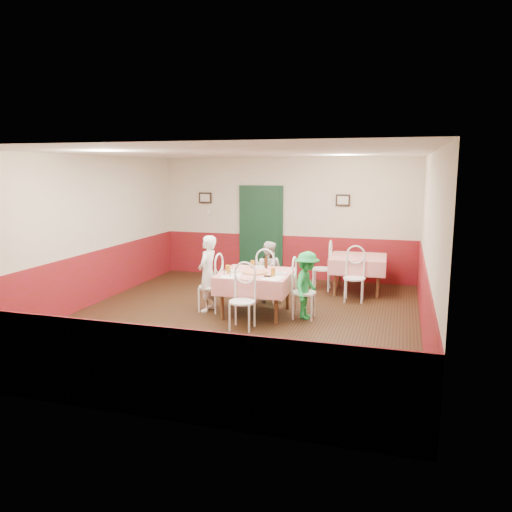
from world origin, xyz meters
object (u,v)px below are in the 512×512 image
(second_table, at_px, (358,274))
(chair_far, at_px, (268,279))
(glass_a, at_px, (228,270))
(chair_near, at_px, (242,302))
(beer_bottle, at_px, (266,262))
(diner_right, at_px, (307,285))
(glass_c, at_px, (253,264))
(diner_left, at_px, (208,274))
(main_table, at_px, (256,294))
(wallet, at_px, (268,276))
(chair_second_a, at_px, (322,269))
(chair_right, at_px, (304,293))
(pizza, at_px, (255,272))
(glass_b, at_px, (273,272))
(chair_second_b, at_px, (354,278))
(chair_left, at_px, (211,287))
(diner_far, at_px, (268,272))

(second_table, distance_m, chair_far, 2.06)
(glass_a, bearing_deg, chair_near, -52.25)
(beer_bottle, xyz_separation_m, diner_right, (0.83, -0.38, -0.29))
(chair_far, bearing_deg, glass_c, 73.84)
(diner_left, xyz_separation_m, diner_right, (1.80, 0.04, -0.10))
(second_table, bearing_deg, glass_c, -134.36)
(main_table, height_order, wallet, wallet)
(chair_second_a, bearing_deg, beer_bottle, -24.58)
(chair_right, relative_size, chair_near, 1.00)
(chair_second_a, xyz_separation_m, pizza, (-0.82, -2.23, 0.32))
(chair_near, distance_m, beer_bottle, 1.32)
(glass_c, xyz_separation_m, diner_left, (-0.73, -0.39, -0.14))
(main_table, relative_size, second_table, 1.09)
(glass_b, xyz_separation_m, beer_bottle, (-0.30, 0.64, 0.04))
(second_table, xyz_separation_m, chair_right, (-0.72, -2.13, 0.08))
(glass_c, bearing_deg, diner_left, -151.86)
(chair_right, bearing_deg, pizza, 94.08)
(pizza, bearing_deg, chair_second_b, 43.30)
(second_table, height_order, chair_left, chair_left)
(chair_far, bearing_deg, diner_right, 139.41)
(second_table, height_order, chair_right, chair_right)
(pizza, bearing_deg, chair_second_a, 69.85)
(chair_right, xyz_separation_m, glass_b, (-0.48, -0.26, 0.38))
(chair_far, height_order, glass_b, glass_b)
(pizza, distance_m, beer_bottle, 0.49)
(beer_bottle, bearing_deg, pizza, -97.64)
(chair_right, height_order, beer_bottle, beer_bottle)
(glass_a, bearing_deg, diner_far, 71.67)
(chair_left, relative_size, chair_far, 1.00)
(glass_b, relative_size, wallet, 1.30)
(chair_left, xyz_separation_m, beer_bottle, (0.92, 0.42, 0.42))
(glass_c, bearing_deg, chair_second_a, 60.85)
(wallet, bearing_deg, chair_near, -117.29)
(chair_right, xyz_separation_m, pizza, (-0.84, -0.10, 0.32))
(second_table, xyz_separation_m, glass_a, (-1.99, -2.44, 0.46))
(chair_second_a, bearing_deg, glass_c, -30.47)
(diner_far, bearing_deg, chair_far, 96.00)
(diner_left, distance_m, diner_right, 1.80)
(diner_right, bearing_deg, diner_left, 98.31)
(chair_right, bearing_deg, glass_c, 68.94)
(second_table, xyz_separation_m, pizza, (-1.57, -2.23, 0.40))
(pizza, height_order, diner_right, diner_right)
(chair_second_b, height_order, glass_a, glass_a)
(chair_far, bearing_deg, chair_right, 137.77)
(chair_right, bearing_deg, diner_left, 89.03)
(glass_c, bearing_deg, main_table, -64.72)
(diner_right, bearing_deg, wallet, 124.45)
(chair_right, height_order, diner_far, diner_far)
(pizza, distance_m, glass_b, 0.40)
(pizza, distance_m, diner_right, 0.92)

